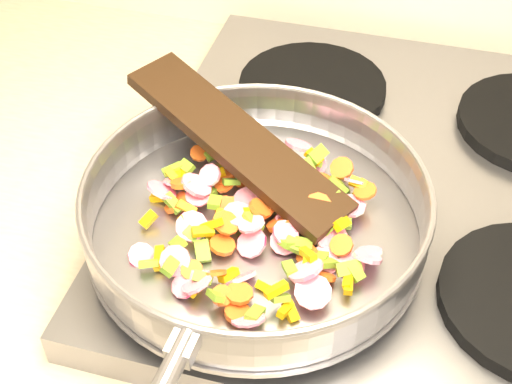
# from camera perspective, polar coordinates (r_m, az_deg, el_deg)

# --- Properties ---
(cooktop) EXTENTS (0.60, 0.60, 0.04)m
(cooktop) POSITION_cam_1_polar(r_m,az_deg,el_deg) (0.84, 11.78, -0.25)
(cooktop) COLOR #939399
(cooktop) RESTS_ON counter_top
(grate_fl) EXTENTS (0.19, 0.19, 0.02)m
(grate_fl) POSITION_cam_1_polar(r_m,az_deg,el_deg) (0.73, -0.14, -4.02)
(grate_fl) COLOR black
(grate_fl) RESTS_ON cooktop
(grate_bl) EXTENTS (0.19, 0.19, 0.02)m
(grate_bl) POSITION_cam_1_polar(r_m,az_deg,el_deg) (0.93, 4.52, 8.37)
(grate_bl) COLOR black
(grate_bl) RESTS_ON cooktop
(saute_pan) EXTENTS (0.39, 0.55, 0.06)m
(saute_pan) POSITION_cam_1_polar(r_m,az_deg,el_deg) (0.70, -0.05, -1.40)
(saute_pan) COLOR #9E9EA5
(saute_pan) RESTS_ON grate_fl
(vegetable_heap) EXTENTS (0.26, 0.27, 0.05)m
(vegetable_heap) POSITION_cam_1_polar(r_m,az_deg,el_deg) (0.72, 0.69, -2.01)
(vegetable_heap) COLOR #D89C07
(vegetable_heap) RESTS_ON saute_pan
(wooden_spatula) EXTENTS (0.28, 0.19, 0.07)m
(wooden_spatula) POSITION_cam_1_polar(r_m,az_deg,el_deg) (0.76, -1.53, 4.12)
(wooden_spatula) COLOR black
(wooden_spatula) RESTS_ON saute_pan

